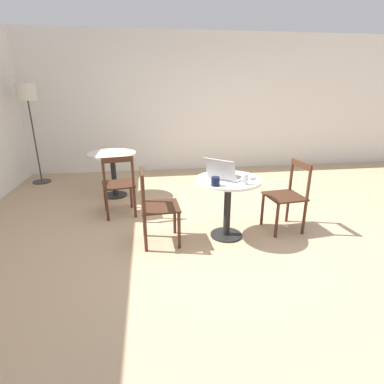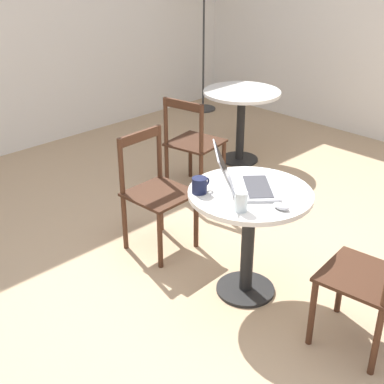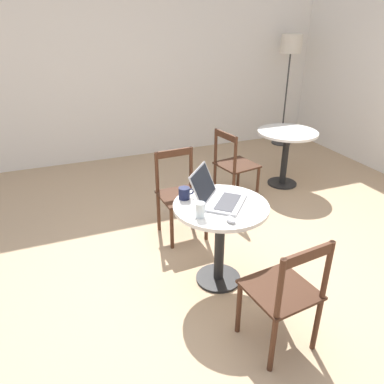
{
  "view_description": "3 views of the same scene",
  "coord_description": "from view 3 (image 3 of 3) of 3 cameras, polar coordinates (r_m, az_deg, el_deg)",
  "views": [
    {
      "loc": [
        -3.04,
        0.83,
        1.68
      ],
      "look_at": [
        -0.06,
        0.4,
        0.62
      ],
      "focal_mm": 28.0,
      "sensor_mm": 36.0,
      "label": 1
    },
    {
      "loc": [
        -2.14,
        -1.78,
        2.1
      ],
      "look_at": [
        -0.04,
        0.34,
        0.62
      ],
      "focal_mm": 50.0,
      "sensor_mm": 36.0,
      "label": 2
    },
    {
      "loc": [
        -1.07,
        -2.29,
        2.04
      ],
      "look_at": [
        -0.02,
        0.34,
        0.67
      ],
      "focal_mm": 35.0,
      "sensor_mm": 36.0,
      "label": 3
    }
  ],
  "objects": [
    {
      "name": "ground_plane",
      "position": [
        3.25,
        2.6,
        -13.1
      ],
      "size": [
        16.0,
        16.0,
        0.0
      ],
      "primitive_type": "plane",
      "color": "tan"
    },
    {
      "name": "wall_back",
      "position": [
        5.67,
        -11.34,
        18.35
      ],
      "size": [
        9.4,
        0.06,
        2.7
      ],
      "color": "white",
      "rests_on": "ground_plane"
    },
    {
      "name": "cafe_table_near",
      "position": [
        2.94,
        4.34,
        -4.68
      ],
      "size": [
        0.74,
        0.74,
        0.71
      ],
      "color": "black",
      "rests_on": "ground_plane"
    },
    {
      "name": "cafe_table_mid",
      "position": [
        4.86,
        14.2,
        7.15
      ],
      "size": [
        0.74,
        0.74,
        0.71
      ],
      "color": "black",
      "rests_on": "ground_plane"
    },
    {
      "name": "chair_near_back",
      "position": [
        3.65,
        -1.84,
        -0.38
      ],
      "size": [
        0.43,
        0.43,
        0.85
      ],
      "color": "#472819",
      "rests_on": "ground_plane"
    },
    {
      "name": "chair_near_front",
      "position": [
        2.52,
        13.91,
        -14.82
      ],
      "size": [
        0.45,
        0.45,
        0.85
      ],
      "color": "#472819",
      "rests_on": "ground_plane"
    },
    {
      "name": "chair_mid_left",
      "position": [
        4.36,
        6.42,
        4.01
      ],
      "size": [
        0.48,
        0.48,
        0.85
      ],
      "color": "#472819",
      "rests_on": "ground_plane"
    },
    {
      "name": "floor_lamp",
      "position": [
        6.36,
        14.8,
        19.88
      ],
      "size": [
        0.32,
        0.32,
        1.73
      ],
      "color": "#333333",
      "rests_on": "ground_plane"
    },
    {
      "name": "laptop",
      "position": [
        2.87,
        3.99,
        -0.68
      ],
      "size": [
        0.51,
        0.51,
        0.26
      ],
      "color": "#B7B7BC",
      "rests_on": "cafe_table_near"
    },
    {
      "name": "mouse",
      "position": [
        2.64,
        5.93,
        -4.22
      ],
      "size": [
        0.06,
        0.1,
        0.03
      ],
      "color": "#B7B7BC",
      "rests_on": "cafe_table_near"
    },
    {
      "name": "mug",
      "position": [
        2.93,
        -1.15,
        -0.17
      ],
      "size": [
        0.13,
        0.09,
        0.09
      ],
      "color": "#141938",
      "rests_on": "cafe_table_near"
    },
    {
      "name": "drinking_glass",
      "position": [
        2.67,
        1.25,
        -2.74
      ],
      "size": [
        0.07,
        0.07,
        0.11
      ],
      "color": "silver",
      "rests_on": "cafe_table_near"
    }
  ]
}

